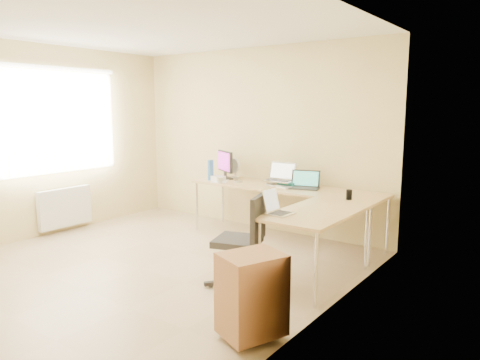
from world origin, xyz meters
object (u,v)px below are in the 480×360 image
Objects in this scene: laptop_black at (304,180)px; desk_fan at (235,169)px; laptop_center at (279,172)px; laptop_return at (279,204)px; cabinet at (252,294)px; desk_main at (284,214)px; keyboard at (278,186)px; office_chair at (237,236)px; water_bottle at (211,170)px; desk_return at (316,246)px; monitor at (225,165)px; mug at (220,180)px.

laptop_black is 1.35× the size of desk_fan.
laptop_center reaches higher than desk_fan.
cabinet is at bearing -157.70° from laptop_return.
desk_main is at bearing 167.29° from laptop_black.
keyboard is (-0.07, -0.04, 0.37)m from desk_main.
laptop_black is 1.63m from office_chair.
water_bottle is 0.31× the size of office_chair.
laptop_return is at bearing -88.61° from laptop_black.
laptop_center is 0.38m from laptop_black.
laptop_return is at bearing -123.43° from desk_return.
monitor is 0.44m from mug.
laptop_center reaches higher than desk_return.
laptop_black is at bearing 20.24° from laptop_return.
laptop_center is 0.18m from keyboard.
mug is 1.79m from office_chair.
monitor reaches higher than water_bottle.
laptop_black reaches higher than cabinet.
laptop_center is 1.42× the size of desk_fan.
cabinet is (0.74, -0.81, -0.14)m from office_chair.
monitor reaches higher than cabinet.
laptop_black is 1.17m from mug.
water_bottle is 0.40m from desk_fan.
mug is 0.33× the size of desk_fan.
mug reaches higher than desk_main.
mug is at bearing 155.92° from cabinet.
desk_fan is at bearing 168.18° from desk_main.
desk_return is at bearing -46.38° from laptop_center.
office_chair is (-0.35, -0.21, -0.33)m from laptop_return.
mug is at bearing 178.60° from laptop_black.
water_bottle is at bearing -171.88° from desk_main.
laptop_black is at bearing 7.41° from water_bottle.
monitor reaches higher than mug.
monitor is 0.52× the size of office_chair.
water_bottle is at bearing 158.23° from desk_return.
laptop_center is 0.87m from desk_fan.
laptop_black is 0.37m from keyboard.
cabinet is at bearing -17.64° from monitor.
laptop_black is at bearing 131.85° from cabinet.
desk_main is 2.63m from cabinet.
desk_main is at bearing 19.31° from mug.
laptop_center is at bearing 131.69° from keyboard.
desk_main is at bearing 134.27° from desk_return.
monitor is 1.18× the size of keyboard.
desk_main is 7.20× the size of laptop_black.
laptop_center reaches higher than mug.
keyboard is at bearing -153.06° from desk_main.
monitor is 1.32m from laptop_black.
desk_fan is at bearing 49.11° from laptop_return.
laptop_center is at bearing 162.33° from laptop_black.
desk_fan is at bearing 148.14° from desk_return.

